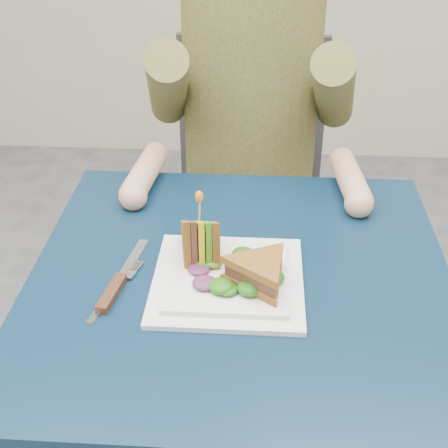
# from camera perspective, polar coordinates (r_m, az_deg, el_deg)

# --- Properties ---
(table) EXTENTS (0.75, 0.75, 0.73)m
(table) POSITION_cam_1_polar(r_m,az_deg,el_deg) (1.16, 1.45, -7.70)
(table) COLOR black
(table) RESTS_ON ground
(chair) EXTENTS (0.42, 0.40, 0.93)m
(chair) POSITION_cam_1_polar(r_m,az_deg,el_deg) (1.81, 2.34, 4.07)
(chair) COLOR #47474C
(chair) RESTS_ON ground
(diner) EXTENTS (0.54, 0.59, 0.74)m
(diner) POSITION_cam_1_polar(r_m,az_deg,el_deg) (1.56, 2.53, 14.25)
(diner) COLOR #4E4B23
(diner) RESTS_ON chair
(plate) EXTENTS (0.26, 0.26, 0.02)m
(plate) POSITION_cam_1_polar(r_m,az_deg,el_deg) (1.09, 0.36, -5.05)
(plate) COLOR white
(plate) RESTS_ON table
(sandwich_flat) EXTENTS (0.19, 0.19, 0.05)m
(sandwich_flat) POSITION_cam_1_polar(r_m,az_deg,el_deg) (1.04, 3.31, -4.42)
(sandwich_flat) COLOR brown
(sandwich_flat) RESTS_ON plate
(sandwich_upright) EXTENTS (0.09, 0.14, 0.14)m
(sandwich_upright) POSITION_cam_1_polar(r_m,az_deg,el_deg) (1.10, -2.18, -1.65)
(sandwich_upright) COLOR brown
(sandwich_upright) RESTS_ON plate
(fork) EXTENTS (0.07, 0.18, 0.01)m
(fork) POSITION_cam_1_polar(r_m,az_deg,el_deg) (1.09, -10.00, -6.10)
(fork) COLOR silver
(fork) RESTS_ON table
(knife) EXTENTS (0.05, 0.22, 0.02)m
(knife) POSITION_cam_1_polar(r_m,az_deg,el_deg) (1.09, -9.87, -5.65)
(knife) COLOR silver
(knife) RESTS_ON table
(toothpick) EXTENTS (0.01, 0.01, 0.06)m
(toothpick) POSITION_cam_1_polar(r_m,az_deg,el_deg) (1.07, -2.25, 1.20)
(toothpick) COLOR tan
(toothpick) RESTS_ON sandwich_upright
(toothpick_frill) EXTENTS (0.01, 0.01, 0.02)m
(toothpick_frill) POSITION_cam_1_polar(r_m,az_deg,el_deg) (1.05, -2.28, 2.51)
(toothpick_frill) COLOR orange
(toothpick_frill) RESTS_ON sandwich_upright
(lettuce_spill) EXTENTS (0.15, 0.13, 0.02)m
(lettuce_spill) POSITION_cam_1_polar(r_m,az_deg,el_deg) (1.08, 0.66, -3.85)
(lettuce_spill) COLOR #337A14
(lettuce_spill) RESTS_ON plate
(onion_ring) EXTENTS (0.04, 0.04, 0.02)m
(onion_ring) POSITION_cam_1_polar(r_m,az_deg,el_deg) (1.07, 1.18, -3.81)
(onion_ring) COLOR #9E4C7A
(onion_ring) RESTS_ON plate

